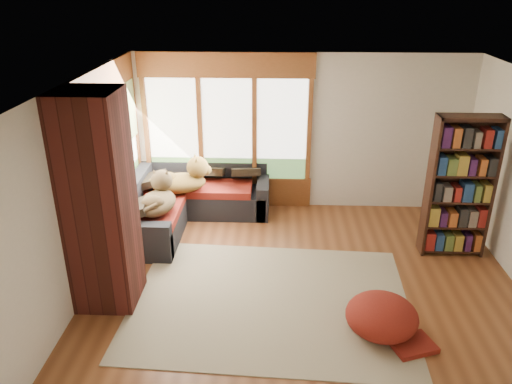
% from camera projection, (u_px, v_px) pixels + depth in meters
% --- Properties ---
extents(floor, '(5.50, 5.50, 0.00)m').
position_uv_depth(floor, '(304.00, 286.00, 6.44)').
color(floor, brown).
rests_on(floor, ground).
extents(ceiling, '(5.50, 5.50, 0.00)m').
position_uv_depth(ceiling, '(313.00, 85.00, 5.40)').
color(ceiling, white).
extents(wall_back, '(5.50, 0.04, 2.60)m').
position_uv_depth(wall_back, '(300.00, 133.00, 8.21)').
color(wall_back, silver).
rests_on(wall_back, ground).
extents(wall_front, '(5.50, 0.04, 2.60)m').
position_uv_depth(wall_front, '(327.00, 333.00, 3.63)').
color(wall_front, silver).
rests_on(wall_front, ground).
extents(wall_left, '(0.04, 5.00, 2.60)m').
position_uv_depth(wall_left, '(80.00, 191.00, 6.03)').
color(wall_left, silver).
rests_on(wall_left, ground).
extents(windows_back, '(2.82, 0.10, 1.90)m').
position_uv_depth(windows_back, '(227.00, 130.00, 8.21)').
color(windows_back, brown).
rests_on(windows_back, wall_back).
extents(windows_left, '(0.10, 2.62, 1.90)m').
position_uv_depth(windows_left, '(113.00, 154.00, 7.11)').
color(windows_left, brown).
rests_on(windows_left, wall_left).
extents(roller_blind, '(0.03, 0.72, 0.90)m').
position_uv_depth(roller_blind, '(128.00, 112.00, 7.70)').
color(roller_blind, '#879D60').
rests_on(roller_blind, wall_left).
extents(brick_chimney, '(0.70, 0.70, 2.60)m').
position_uv_depth(brick_chimney, '(99.00, 203.00, 5.69)').
color(brick_chimney, '#471914').
rests_on(brick_chimney, ground).
extents(sectional_sofa, '(2.20, 2.20, 0.80)m').
position_uv_depth(sectional_sofa, '(177.00, 206.00, 7.95)').
color(sectional_sofa, black).
rests_on(sectional_sofa, ground).
extents(area_rug, '(3.49, 2.74, 0.01)m').
position_uv_depth(area_rug, '(270.00, 300.00, 6.16)').
color(area_rug, beige).
rests_on(area_rug, ground).
extents(bookshelf, '(0.87, 0.29, 2.03)m').
position_uv_depth(bookshelf, '(460.00, 188.00, 6.84)').
color(bookshelf, '#321910').
rests_on(bookshelf, ground).
extents(pouf, '(0.95, 0.95, 0.43)m').
position_uv_depth(pouf, '(382.00, 315.00, 5.53)').
color(pouf, maroon).
rests_on(pouf, area_rug).
extents(dog_tan, '(0.99, 0.75, 0.49)m').
position_uv_depth(dog_tan, '(183.00, 176.00, 7.87)').
color(dog_tan, brown).
rests_on(dog_tan, sectional_sofa).
extents(dog_brindle, '(0.58, 0.88, 0.46)m').
position_uv_depth(dog_brindle, '(158.00, 194.00, 7.25)').
color(dog_brindle, '#3A2B19').
rests_on(dog_brindle, sectional_sofa).
extents(throw_pillows, '(1.98, 1.68, 0.45)m').
position_uv_depth(throw_pillows, '(181.00, 177.00, 7.81)').
color(throw_pillows, black).
rests_on(throw_pillows, sectional_sofa).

